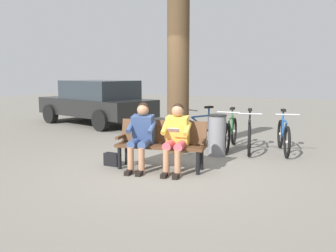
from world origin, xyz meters
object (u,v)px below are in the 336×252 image
(person_reading, at_px, (176,134))
(bicycle_orange, at_px, (184,130))
(bicycle_silver, at_px, (249,135))
(handbag, at_px, (112,159))
(person_companion, at_px, (142,133))
(bench, at_px, (162,141))
(parked_car, at_px, (97,101))
(bicycle_red, at_px, (203,131))
(tree_trunk, at_px, (178,74))
(litter_bin, at_px, (217,135))
(bicycle_blue, at_px, (231,133))
(bicycle_green, at_px, (284,136))

(person_reading, relative_size, bicycle_orange, 0.75)
(bicycle_silver, bearing_deg, person_reading, -31.96)
(handbag, bearing_deg, person_companion, -176.04)
(bench, height_order, parked_car, parked_car)
(bicycle_red, relative_size, bicycle_orange, 0.97)
(person_reading, xyz_separation_m, bicycle_red, (0.47, -2.43, -0.31))
(tree_trunk, bearing_deg, bicycle_red, -103.99)
(tree_trunk, distance_m, bicycle_silver, 2.06)
(tree_trunk, height_order, parked_car, tree_trunk)
(person_reading, relative_size, person_companion, 1.00)
(bicycle_silver, relative_size, bicycle_red, 1.06)
(handbag, distance_m, tree_trunk, 2.37)
(tree_trunk, xyz_separation_m, bicycle_orange, (0.23, -0.84, -1.33))
(bench, bearing_deg, parked_car, -53.15)
(handbag, height_order, litter_bin, litter_bin)
(bicycle_orange, bearing_deg, bicycle_red, 79.58)
(handbag, bearing_deg, litter_bin, -130.16)
(bicycle_silver, relative_size, bicycle_orange, 1.02)
(bicycle_blue, bearing_deg, bicycle_green, 87.16)
(person_companion, xyz_separation_m, bicycle_orange, (0.30, -2.48, -0.30))
(bicycle_green, bearing_deg, bicycle_blue, -101.81)
(bicycle_red, bearing_deg, person_companion, 21.23)
(bicycle_silver, bearing_deg, bicycle_red, -113.07)
(bicycle_red, bearing_deg, handbag, 8.03)
(tree_trunk, bearing_deg, litter_bin, -178.33)
(litter_bin, relative_size, bicycle_orange, 0.54)
(bicycle_green, bearing_deg, person_reading, -47.13)
(handbag, height_order, parked_car, parked_car)
(bicycle_silver, bearing_deg, bicycle_green, 91.44)
(bench, bearing_deg, litter_bin, -122.01)
(bicycle_blue, bearing_deg, parked_car, -118.84)
(tree_trunk, height_order, bicycle_red, tree_trunk)
(bicycle_blue, relative_size, bicycle_red, 1.08)
(bicycle_blue, relative_size, bicycle_orange, 1.04)
(tree_trunk, distance_m, parked_car, 5.21)
(litter_bin, xyz_separation_m, bicycle_orange, (1.12, -0.81, -0.08))
(litter_bin, height_order, parked_car, parked_car)
(bicycle_blue, bearing_deg, tree_trunk, -57.23)
(bench, height_order, litter_bin, bench)
(bench, xyz_separation_m, person_reading, (-0.34, 0.10, 0.16))
(bench, height_order, person_companion, person_companion)
(litter_bin, relative_size, bicycle_red, 0.56)
(person_reading, xyz_separation_m, parked_car, (5.03, -4.26, 0.11))
(person_reading, relative_size, litter_bin, 1.38)
(bicycle_blue, distance_m, bicycle_orange, 1.16)
(bench, height_order, person_reading, person_reading)
(litter_bin, bearing_deg, tree_trunk, 1.67)
(person_reading, bearing_deg, bicycle_orange, -80.04)
(person_reading, relative_size, tree_trunk, 0.36)
(person_reading, bearing_deg, parked_car, -51.81)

